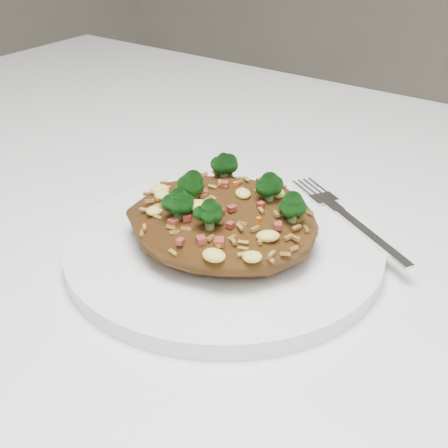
% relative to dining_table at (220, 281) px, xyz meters
% --- Properties ---
extents(dining_table, '(1.20, 0.80, 0.75)m').
position_rel_dining_table_xyz_m(dining_table, '(0.00, 0.00, 0.00)').
color(dining_table, white).
rests_on(dining_table, ground).
extents(plate, '(0.25, 0.25, 0.01)m').
position_rel_dining_table_xyz_m(plate, '(0.06, -0.07, 0.10)').
color(plate, white).
rests_on(plate, dining_table).
extents(fried_rice, '(0.15, 0.14, 0.06)m').
position_rel_dining_table_xyz_m(fried_rice, '(0.06, -0.07, 0.13)').
color(fried_rice, brown).
rests_on(fried_rice, plate).
extents(fork, '(0.15, 0.10, 0.00)m').
position_rel_dining_table_xyz_m(fork, '(0.13, 0.01, 0.11)').
color(fork, silver).
rests_on(fork, plate).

